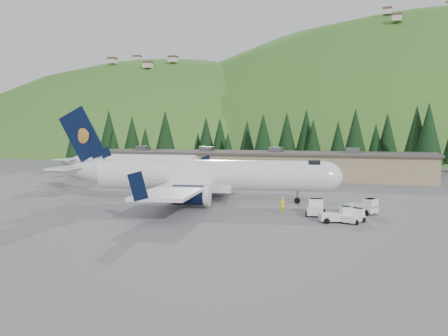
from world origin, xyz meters
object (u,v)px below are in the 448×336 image
(baggage_tug_a, at_px, (338,215))
(ramp_worker, at_px, (282,205))
(baggage_tug_c, at_px, (316,208))
(terminal_building, at_px, (252,164))
(airliner, at_px, (200,176))
(baggage_tug_d, at_px, (355,216))
(baggage_tug_b, at_px, (364,207))
(second_airliner, at_px, (126,163))

(baggage_tug_a, height_order, ramp_worker, ramp_worker)
(baggage_tug_c, bearing_deg, ramp_worker, 88.52)
(terminal_building, relative_size, ramp_worker, 38.61)
(airliner, height_order, baggage_tug_d, airliner)
(baggage_tug_b, height_order, terminal_building, terminal_building)
(airliner, height_order, ramp_worker, airliner)
(baggage_tug_d, distance_m, ramp_worker, 8.56)
(baggage_tug_c, distance_m, baggage_tug_d, 5.47)
(second_airliner, distance_m, baggage_tug_b, 51.45)
(baggage_tug_a, bearing_deg, baggage_tug_d, -3.08)
(baggage_tug_b, bearing_deg, ramp_worker, -136.50)
(second_airliner, bearing_deg, baggage_tug_c, -35.30)
(second_airliner, height_order, baggage_tug_b, second_airliner)
(baggage_tug_a, height_order, baggage_tug_b, baggage_tug_b)
(baggage_tug_a, bearing_deg, airliner, 133.51)
(baggage_tug_b, bearing_deg, baggage_tug_a, -82.72)
(baggage_tug_a, distance_m, baggage_tug_c, 4.66)
(baggage_tug_b, xyz_separation_m, ramp_worker, (-8.51, -2.71, 0.12))
(baggage_tug_b, relative_size, terminal_building, 0.05)
(airliner, bearing_deg, baggage_tug_b, -19.62)
(second_airliner, bearing_deg, baggage_tug_d, -35.44)
(terminal_building, distance_m, baggage_tug_d, 53.17)
(baggage_tug_a, xyz_separation_m, ramp_worker, (-6.44, 3.45, 0.19))
(baggage_tug_a, xyz_separation_m, terminal_building, (-22.55, 47.80, 1.90))
(airliner, distance_m, baggage_tug_d, 22.34)
(baggage_tug_a, xyz_separation_m, baggage_tug_b, (2.07, 6.16, 0.07))
(baggage_tug_c, bearing_deg, baggage_tug_a, -148.64)
(airliner, relative_size, ramp_worker, 20.49)
(baggage_tug_a, bearing_deg, baggage_tug_b, 52.21)
(airliner, distance_m, baggage_tug_b, 21.14)
(baggage_tug_c, bearing_deg, second_airliner, 49.02)
(baggage_tug_c, bearing_deg, airliner, 63.92)
(baggage_tug_c, relative_size, terminal_building, 0.05)
(baggage_tug_a, relative_size, baggage_tug_d, 1.17)
(baggage_tug_b, xyz_separation_m, baggage_tug_c, (-4.88, -2.44, -0.03))
(airliner, xyz_separation_m, baggage_tug_d, (20.20, -9.15, -2.72))
(baggage_tug_b, height_order, ramp_worker, ramp_worker)
(airliner, bearing_deg, baggage_tug_d, -34.55)
(baggage_tug_c, xyz_separation_m, terminal_building, (-19.74, 44.08, 1.86))
(airliner, relative_size, baggage_tug_c, 11.24)
(baggage_tug_a, bearing_deg, baggage_tug_c, 107.83)
(baggage_tug_c, relative_size, ramp_worker, 1.82)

